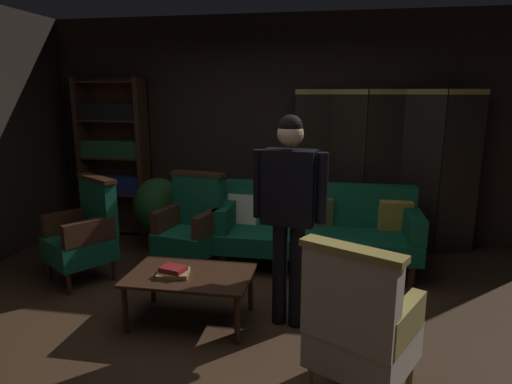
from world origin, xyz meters
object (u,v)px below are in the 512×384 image
at_px(coffee_table, 190,279).
at_px(standing_figure, 289,203).
at_px(armchair_wing_left, 85,233).
at_px(book_tan_leather, 173,273).
at_px(book_red_leather, 173,269).
at_px(potted_plant, 159,209).
at_px(velvet_couch, 316,225).
at_px(armchair_wing_right, 191,226).
at_px(bookshelf, 114,154).
at_px(armchair_gilt_accent, 360,326).
at_px(folding_screen, 383,168).

xyz_separation_m(coffee_table, standing_figure, (0.79, 0.10, 0.65)).
distance_m(armchair_wing_left, book_tan_leather, 1.38).
bearing_deg(armchair_wing_left, book_red_leather, -30.46).
bearing_deg(book_red_leather, potted_plant, 115.88).
relative_size(velvet_couch, armchair_wing_right, 2.04).
bearing_deg(book_red_leather, standing_figure, 9.80).
height_order(standing_figure, book_tan_leather, standing_figure).
distance_m(bookshelf, potted_plant, 1.17).
distance_m(coffee_table, potted_plant, 1.80).
relative_size(armchair_gilt_accent, potted_plant, 1.17).
relative_size(coffee_table, book_tan_leather, 4.08).
relative_size(folding_screen, velvet_couch, 1.01).
bearing_deg(bookshelf, armchair_wing_right, -38.19).
distance_m(velvet_couch, book_tan_leather, 1.83).
height_order(folding_screen, armchair_wing_right, folding_screen).
height_order(folding_screen, armchair_wing_left, folding_screen).
xyz_separation_m(bookshelf, armchair_gilt_accent, (3.05, -2.88, -0.58)).
xyz_separation_m(standing_figure, book_red_leather, (-0.91, -0.16, -0.55)).
height_order(armchair_gilt_accent, standing_figure, standing_figure).
bearing_deg(armchair_wing_right, velvet_couch, 15.69).
bearing_deg(book_red_leather, book_tan_leather, -90.00).
bearing_deg(armchair_wing_right, armchair_gilt_accent, -47.28).
distance_m(armchair_wing_right, standing_figure, 1.57).
relative_size(standing_figure, book_red_leather, 8.89).
relative_size(bookshelf, book_red_leather, 10.70).
bearing_deg(bookshelf, velvet_couch, -15.30).
distance_m(armchair_wing_left, armchair_wing_right, 1.06).
relative_size(potted_plant, book_red_leather, 4.63).
relative_size(potted_plant, book_tan_leather, 3.62).
xyz_separation_m(bookshelf, coffee_table, (1.74, -2.15, -0.69)).
bearing_deg(book_red_leather, bookshelf, 126.21).
relative_size(armchair_gilt_accent, book_tan_leather, 4.25).
height_order(bookshelf, potted_plant, bookshelf).
relative_size(armchair_gilt_accent, armchair_wing_right, 1.00).
relative_size(velvet_couch, armchair_gilt_accent, 2.04).
bearing_deg(bookshelf, book_tan_leather, -53.79).
bearing_deg(folding_screen, standing_figure, -114.15).
distance_m(armchair_gilt_accent, standing_figure, 1.11).
relative_size(book_tan_leather, book_red_leather, 1.28).
bearing_deg(velvet_couch, book_red_leather, -126.32).
bearing_deg(coffee_table, folding_screen, 51.37).
relative_size(coffee_table, armchair_gilt_accent, 0.96).
bearing_deg(potted_plant, folding_screen, 12.40).
distance_m(armchair_wing_left, standing_figure, 2.23).
relative_size(velvet_couch, armchair_wing_left, 2.04).
height_order(armchair_gilt_accent, potted_plant, armchair_gilt_accent).
height_order(coffee_table, book_tan_leather, book_tan_leather).
relative_size(armchair_wing_left, book_red_leather, 5.43).
distance_m(velvet_couch, potted_plant, 1.87).
bearing_deg(book_red_leather, armchair_wing_left, 149.54).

